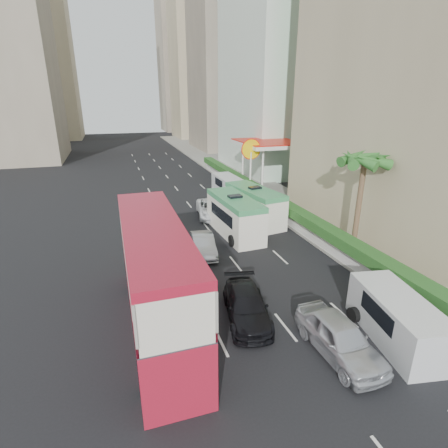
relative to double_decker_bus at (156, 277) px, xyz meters
name	(u,v)px	position (x,y,z in m)	size (l,w,h in m)	color
ground_plane	(275,303)	(6.00, 0.00, -2.53)	(200.00, 200.00, 0.00)	black
double_decker_bus	(156,277)	(0.00, 0.00, 0.00)	(2.50, 11.00, 5.06)	#A6162C
car_silver_lane_a	(204,254)	(4.01, 7.11, -2.53)	(1.43, 4.11, 1.35)	silver
car_silver_lane_b	(337,353)	(6.86, -4.28, -2.53)	(1.88, 4.68, 1.60)	silver
car_black	(246,318)	(4.11, -0.75, -2.53)	(1.92, 4.72, 1.37)	black
van_asset	(211,216)	(6.76, 14.80, -2.53)	(2.40, 5.21, 1.45)	silver
minibus_near	(235,216)	(7.30, 9.99, -1.04)	(2.25, 6.74, 2.99)	silver
minibus_far	(254,205)	(9.89, 12.28, -1.07)	(2.20, 6.61, 2.93)	silver
panel_van_near	(397,319)	(9.81, -4.22, -1.51)	(2.04, 5.11, 2.04)	silver
panel_van_far	(228,186)	(10.51, 21.45, -1.50)	(2.06, 5.14, 2.06)	silver
sidewalk	(253,184)	(15.00, 25.00, -2.44)	(6.00, 120.00, 0.18)	#99968C
kerb_wall	(270,206)	(12.20, 14.00, -1.85)	(0.30, 44.00, 1.00)	silver
hedge	(270,197)	(12.20, 14.00, -1.00)	(1.10, 44.00, 0.70)	#2D6626
palm_tree	(358,207)	(13.80, 4.00, 0.85)	(0.36, 0.36, 6.40)	brown
shell_station	(268,165)	(16.00, 23.00, 0.22)	(6.50, 8.00, 5.50)	silver
tower_mid	(235,16)	(24.00, 58.00, 22.47)	(16.00, 16.00, 50.00)	gray
tower_far_a	(200,49)	(23.00, 82.00, 19.47)	(14.00, 14.00, 44.00)	#C1B08A
tower_far_b	(183,65)	(23.00, 104.00, 17.47)	(14.00, 14.00, 40.00)	gray
tower_left_b	(36,42)	(-16.00, 90.00, 20.47)	(16.00, 16.00, 46.00)	#C1B08A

